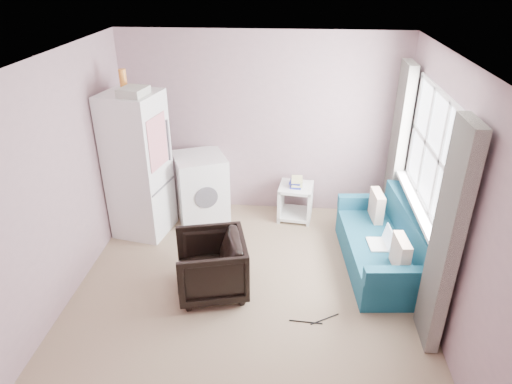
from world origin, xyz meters
TOP-DOWN VIEW (x-y plane):
  - room at (0.02, 0.01)m, footprint 3.84×4.24m
  - armchair at (-0.40, 0.12)m, footprint 0.83×0.86m
  - fridge at (-1.50, 1.31)m, footprint 0.76×0.76m
  - washing_machine at (-0.80, 1.72)m, footprint 0.86×0.86m
  - side_table at (0.50, 1.80)m, footprint 0.50×0.50m
  - sofa at (1.55, 0.73)m, footprint 0.90×1.75m
  - window_dressing at (1.78, 0.70)m, footprint 0.17×2.62m
  - floor_cables at (0.73, -0.26)m, footprint 0.51×0.19m

SIDE VIEW (x-z plane):
  - floor_cables at x=0.73m, z-range 0.00..0.01m
  - sofa at x=1.55m, z-range -0.10..0.65m
  - side_table at x=0.50m, z-range -0.02..0.60m
  - armchair at x=-0.40m, z-range 0.00..0.74m
  - washing_machine at x=-0.80m, z-range 0.02..0.95m
  - fridge at x=-1.50m, z-range -0.11..2.02m
  - window_dressing at x=1.78m, z-range 0.02..2.20m
  - room at x=0.02m, z-range -0.02..2.52m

